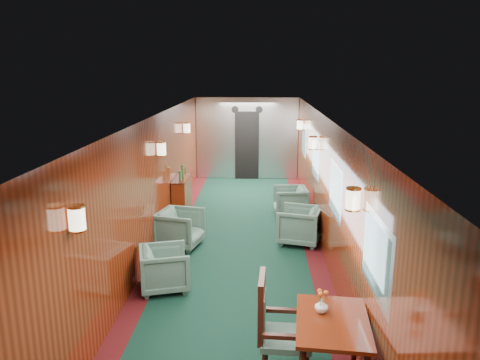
% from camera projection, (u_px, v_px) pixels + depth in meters
% --- Properties ---
extents(room, '(12.00, 12.10, 2.40)m').
position_uv_depth(room, '(238.00, 164.00, 7.89)').
color(room, black).
rests_on(room, ground).
extents(bulkhead, '(2.98, 0.17, 2.39)m').
position_uv_depth(bulkhead, '(247.00, 139.00, 13.74)').
color(bulkhead, silver).
rests_on(bulkhead, ground).
extents(windows_right, '(0.02, 8.60, 0.80)m').
position_uv_depth(windows_right, '(324.00, 172.00, 8.12)').
color(windows_right, '#A4A7AB').
rests_on(windows_right, ground).
extents(wall_sconces, '(2.97, 7.97, 0.25)m').
position_uv_depth(wall_sconces, '(239.00, 149.00, 8.41)').
color(wall_sconces, beige).
rests_on(wall_sconces, ground).
extents(dining_table, '(0.81, 1.09, 0.77)m').
position_uv_depth(dining_table, '(332.00, 331.00, 4.68)').
color(dining_table, '#64210D').
rests_on(dining_table, ground).
extents(side_chair, '(0.56, 0.59, 1.19)m').
position_uv_depth(side_chair, '(275.00, 326.00, 4.78)').
color(side_chair, '#1B3F39').
rests_on(side_chair, ground).
extents(credenza, '(0.31, 0.97, 1.15)m').
position_uv_depth(credenza, '(182.00, 197.00, 10.32)').
color(credenza, '#64210D').
rests_on(credenza, ground).
extents(flower_vase, '(0.15, 0.15, 0.14)m').
position_uv_depth(flower_vase, '(321.00, 306.00, 4.79)').
color(flower_vase, silver).
rests_on(flower_vase, dining_table).
extents(armchair_left_near, '(0.87, 0.86, 0.65)m').
position_uv_depth(armchair_left_near, '(165.00, 268.00, 6.92)').
color(armchair_left_near, '#1B3F39').
rests_on(armchair_left_near, ground).
extents(armchair_left_far, '(0.92, 0.90, 0.69)m').
position_uv_depth(armchair_left_far, '(180.00, 228.00, 8.58)').
color(armchair_left_far, '#1B3F39').
rests_on(armchair_left_far, ground).
extents(armchair_right_near, '(0.94, 0.92, 0.70)m').
position_uv_depth(armchair_right_near, '(299.00, 225.00, 8.74)').
color(armchair_right_near, '#1B3F39').
rests_on(armchair_right_near, ground).
extents(armchair_right_far, '(0.77, 0.75, 0.66)m').
position_uv_depth(armchair_right_far, '(290.00, 202.00, 10.37)').
color(armchair_right_far, '#1B3F39').
rests_on(armchair_right_far, ground).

